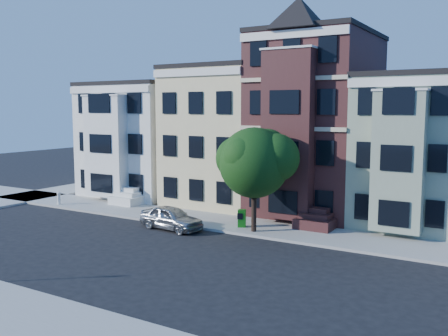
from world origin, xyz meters
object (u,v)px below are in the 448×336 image
Objects in this scene: street_tree at (254,168)px; parked_car at (171,218)px; fire_hydrant at (59,199)px; newspaper_box at (242,218)px.

street_tree is 1.79× the size of parked_car.
parked_car is 5.61× the size of fire_hydrant.
parked_car is 3.95× the size of newspaper_box.
parked_car is (-4.75, -1.59, -3.16)m from street_tree.
street_tree is 7.08× the size of newspaper_box.
street_tree reaches higher than fire_hydrant.
parked_car is 11.51m from fire_hydrant.
fire_hydrant is (-11.42, 1.40, -0.19)m from parked_car.
newspaper_box is at bearing -52.72° from parked_car.
street_tree reaches higher than parked_car.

